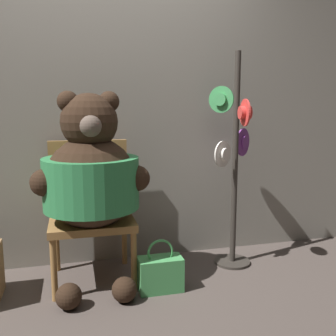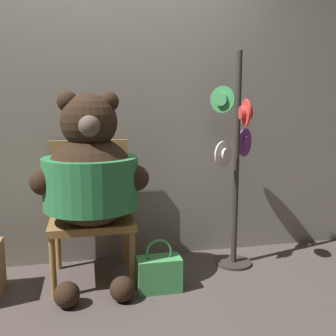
{
  "view_description": "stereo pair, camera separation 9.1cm",
  "coord_description": "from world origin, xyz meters",
  "px_view_note": "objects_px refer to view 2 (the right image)",
  "views": [
    {
      "loc": [
        -0.17,
        -2.28,
        1.21
      ],
      "look_at": [
        0.48,
        0.26,
        0.79
      ],
      "focal_mm": 40.0,
      "sensor_mm": 36.0,
      "label": 1
    },
    {
      "loc": [
        -0.08,
        -2.3,
        1.21
      ],
      "look_at": [
        0.48,
        0.26,
        0.79
      ],
      "focal_mm": 40.0,
      "sensor_mm": 36.0,
      "label": 2
    }
  ],
  "objects_px": {
    "hat_display_rack": "(235,164)",
    "teddy_bear": "(91,176)",
    "handbag_on_ground": "(159,273)",
    "chair": "(91,205)"
  },
  "relations": [
    {
      "from": "teddy_bear",
      "to": "handbag_on_ground",
      "type": "height_order",
      "value": "teddy_bear"
    },
    {
      "from": "teddy_bear",
      "to": "hat_display_rack",
      "type": "bearing_deg",
      "value": 5.7
    },
    {
      "from": "teddy_bear",
      "to": "hat_display_rack",
      "type": "height_order",
      "value": "hat_display_rack"
    },
    {
      "from": "chair",
      "to": "handbag_on_ground",
      "type": "relative_size",
      "value": 2.74
    },
    {
      "from": "hat_display_rack",
      "to": "handbag_on_ground",
      "type": "height_order",
      "value": "hat_display_rack"
    },
    {
      "from": "chair",
      "to": "teddy_bear",
      "type": "distance_m",
      "value": 0.3
    },
    {
      "from": "chair",
      "to": "hat_display_rack",
      "type": "distance_m",
      "value": 1.1
    },
    {
      "from": "chair",
      "to": "teddy_bear",
      "type": "xyz_separation_m",
      "value": [
        0.0,
        -0.18,
        0.24
      ]
    },
    {
      "from": "hat_display_rack",
      "to": "teddy_bear",
      "type": "bearing_deg",
      "value": -174.3
    },
    {
      "from": "teddy_bear",
      "to": "chair",
      "type": "bearing_deg",
      "value": 90.52
    }
  ]
}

